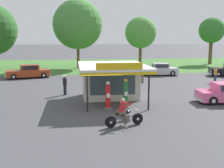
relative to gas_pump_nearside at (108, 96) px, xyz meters
The scene contains 15 objects.
ground_plane 1.23m from the gas_pump_nearside, 126.57° to the right, with size 300.00×300.00×0.00m, color #424247.
grass_verge_strip 29.31m from the gas_pump_nearside, 91.02° to the left, with size 120.00×24.00×0.01m, color #3D6B2D.
service_station_kiosk 3.40m from the gas_pump_nearside, 79.50° to the left, with size 4.99×6.55×3.24m.
gas_pump_nearside is the anchor object (origin of this frame).
gas_pump_offside 1.21m from the gas_pump_nearside, ahead, with size 0.44×0.44×2.08m.
motorcycle_with_rider 3.93m from the gas_pump_nearside, 84.26° to the right, with size 2.23×0.82×1.58m.
parked_car_back_row_centre 17.31m from the gas_pump_nearside, 83.46° to the left, with size 5.14×2.08×1.51m.
parked_car_back_row_far_left 17.90m from the gas_pump_nearside, 62.10° to the left, with size 4.95×2.12×1.52m.
parked_car_back_row_left 17.51m from the gas_pump_nearside, 115.76° to the left, with size 5.42×3.10×1.56m.
bystander_standing_back_lot 15.80m from the gas_pump_nearside, 36.86° to the left, with size 0.34×0.34×1.69m.
bystander_strolling_foreground 11.31m from the gas_pump_nearside, 64.36° to the left, with size 0.38×0.38×1.76m.
bystander_chatting_near_pumps 5.95m from the gas_pump_nearside, 120.69° to the left, with size 0.36×0.36×1.66m.
tree_oak_left 36.58m from the gas_pump_nearside, 53.05° to the left, with size 4.44×4.44×8.07m.
tree_oak_far_left 29.73m from the gas_pump_nearside, 72.49° to the left, with size 5.16×5.16×8.01m.
tree_oak_distant_spare 25.83m from the gas_pump_nearside, 93.35° to the left, with size 7.43×7.43×10.31m.
Camera 1 is at (-1.78, -18.26, 4.95)m, focal length 46.05 mm.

